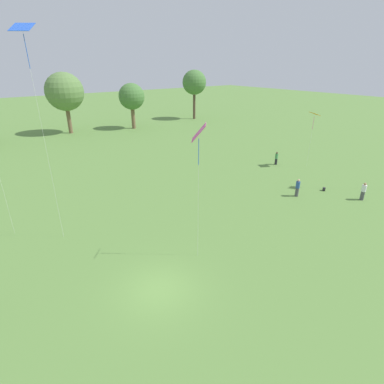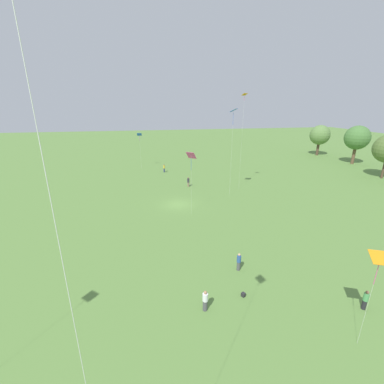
# 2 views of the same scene
# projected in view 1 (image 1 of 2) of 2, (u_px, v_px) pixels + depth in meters

# --- Properties ---
(ground_plane) EXTENTS (240.00, 240.00, 0.00)m
(ground_plane) POSITION_uv_depth(u_px,v_px,m) (159.00, 290.00, 16.85)
(ground_plane) COLOR #5B843D
(tree_3) EXTENTS (6.43, 6.43, 10.38)m
(tree_3) POSITION_uv_depth(u_px,v_px,m) (65.00, 92.00, 51.49)
(tree_3) COLOR brown
(tree_3) RESTS_ON ground_plane
(tree_4) EXTENTS (4.79, 4.79, 8.34)m
(tree_4) POSITION_uv_depth(u_px,v_px,m) (132.00, 97.00, 55.87)
(tree_4) COLOR brown
(tree_4) RESTS_ON ground_plane
(tree_5) EXTENTS (5.17, 5.17, 10.41)m
(tree_5) POSITION_uv_depth(u_px,v_px,m) (194.00, 83.00, 65.05)
(tree_5) COLOR brown
(tree_5) RESTS_ON ground_plane
(person_0) EXTENTS (0.52, 0.52, 1.70)m
(person_0) POSITION_uv_depth(u_px,v_px,m) (363.00, 191.00, 27.56)
(person_0) COLOR #4C4C51
(person_0) RESTS_ON ground_plane
(person_1) EXTENTS (0.47, 0.47, 1.61)m
(person_1) POSITION_uv_depth(u_px,v_px,m) (276.00, 158.00, 37.25)
(person_1) COLOR #232328
(person_1) RESTS_ON ground_plane
(person_4) EXTENTS (0.39, 0.39, 1.73)m
(person_4) POSITION_uv_depth(u_px,v_px,m) (297.00, 188.00, 28.31)
(person_4) COLOR #4C4C51
(person_4) RESTS_ON ground_plane
(kite_0) EXTENTS (1.32, 1.35, 6.53)m
(kite_0) POSITION_uv_depth(u_px,v_px,m) (315.00, 115.00, 34.46)
(kite_0) COLOR orange
(kite_0) RESTS_ON ground_plane
(kite_2) EXTENTS (1.36, 1.41, 8.65)m
(kite_2) POSITION_uv_depth(u_px,v_px,m) (199.00, 136.00, 16.70)
(kite_2) COLOR #E54C99
(kite_2) RESTS_ON ground_plane
(kite_4) EXTENTS (1.56, 1.53, 13.83)m
(kite_4) POSITION_uv_depth(u_px,v_px,m) (24.00, 36.00, 16.78)
(kite_4) COLOR blue
(kite_4) RESTS_ON ground_plane
(picnic_bag_0) EXTENTS (0.38, 0.37, 0.32)m
(picnic_bag_0) POSITION_uv_depth(u_px,v_px,m) (324.00, 189.00, 29.82)
(picnic_bag_0) COLOR #262628
(picnic_bag_0) RESTS_ON ground_plane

